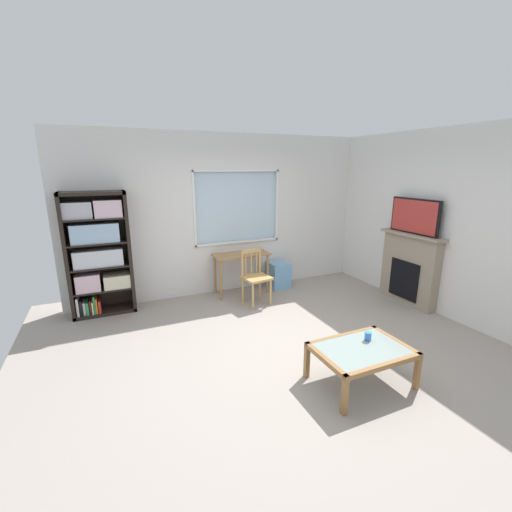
% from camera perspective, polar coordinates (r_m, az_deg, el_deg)
% --- Properties ---
extents(ground, '(6.29, 5.47, 0.02)m').
position_cam_1_polar(ground, '(4.53, 4.26, -14.53)').
color(ground, '#9E9389').
extents(wall_back_with_window, '(5.29, 0.15, 2.76)m').
position_cam_1_polar(wall_back_with_window, '(6.06, -5.86, 6.71)').
color(wall_back_with_window, silver).
rests_on(wall_back_with_window, ground).
extents(wall_right, '(0.12, 4.67, 2.76)m').
position_cam_1_polar(wall_right, '(5.82, 28.82, 4.81)').
color(wall_right, silver).
rests_on(wall_right, ground).
extents(bookshelf, '(0.90, 0.38, 1.86)m').
position_cam_1_polar(bookshelf, '(5.59, -25.00, 0.73)').
color(bookshelf, black).
rests_on(bookshelf, ground).
extents(desk_under_window, '(0.97, 0.44, 0.74)m').
position_cam_1_polar(desk_under_window, '(5.96, -2.49, -0.74)').
color(desk_under_window, '#A37547').
rests_on(desk_under_window, ground).
extents(wooden_chair, '(0.47, 0.46, 0.90)m').
position_cam_1_polar(wooden_chair, '(5.57, -0.11, -3.44)').
color(wooden_chair, tan).
rests_on(wooden_chair, ground).
extents(plastic_drawer_unit, '(0.35, 0.40, 0.47)m').
position_cam_1_polar(plastic_drawer_unit, '(6.42, 3.75, -3.13)').
color(plastic_drawer_unit, '#72ADDB').
rests_on(plastic_drawer_unit, ground).
extents(fireplace, '(0.26, 1.12, 1.17)m').
position_cam_1_polar(fireplace, '(6.09, 24.29, -1.94)').
color(fireplace, gray).
rests_on(fireplace, ground).
extents(tv, '(0.06, 0.88, 0.55)m').
position_cam_1_polar(tv, '(5.91, 25.04, 6.06)').
color(tv, black).
rests_on(tv, fireplace).
extents(coffee_table, '(0.96, 0.68, 0.40)m').
position_cam_1_polar(coffee_table, '(3.79, 17.28, -15.21)').
color(coffee_table, '#8C9E99').
rests_on(coffee_table, ground).
extents(sippy_cup, '(0.07, 0.07, 0.09)m').
position_cam_1_polar(sippy_cup, '(3.91, 18.25, -12.64)').
color(sippy_cup, '#337FD6').
rests_on(sippy_cup, coffee_table).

